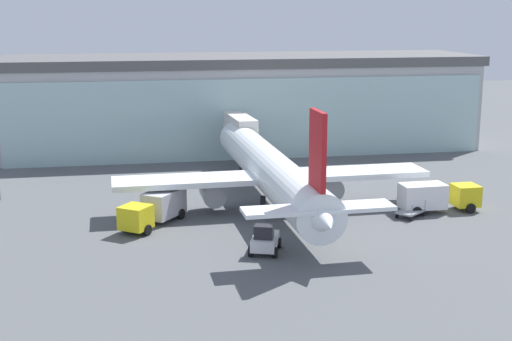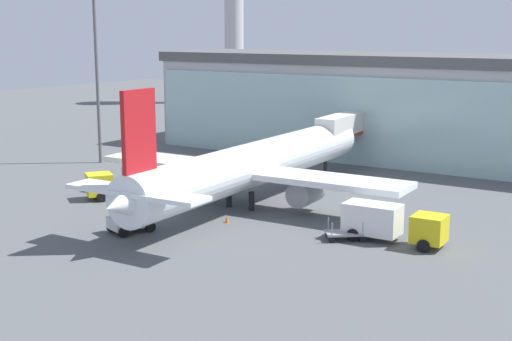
{
  "view_description": "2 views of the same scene",
  "coord_description": "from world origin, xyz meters",
  "px_view_note": "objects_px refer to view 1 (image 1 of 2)",
  "views": [
    {
      "loc": [
        -10.73,
        -54.76,
        17.9
      ],
      "look_at": [
        -1.83,
        10.66,
        2.96
      ],
      "focal_mm": 50.0,
      "sensor_mm": 36.0,
      "label": 1
    },
    {
      "loc": [
        34.24,
        -40.92,
        14.95
      ],
      "look_at": [
        -1.05,
        9.17,
        2.79
      ],
      "focal_mm": 50.0,
      "sensor_mm": 36.0,
      "label": 2
    }
  ],
  "objects_px": {
    "fuel_truck": "(437,196)",
    "airplane": "(270,171)",
    "baggage_cart": "(411,212)",
    "pushback_tug": "(265,240)",
    "safety_cone_wingtip": "(123,208)",
    "jet_bridge": "(236,124)",
    "catering_truck": "(155,208)",
    "safety_cone_nose": "(304,222)"
  },
  "relations": [
    {
      "from": "fuel_truck",
      "to": "airplane",
      "type": "bearing_deg",
      "value": 161.53
    },
    {
      "from": "baggage_cart",
      "to": "airplane",
      "type": "bearing_deg",
      "value": 116.92
    },
    {
      "from": "fuel_truck",
      "to": "pushback_tug",
      "type": "height_order",
      "value": "fuel_truck"
    },
    {
      "from": "fuel_truck",
      "to": "baggage_cart",
      "type": "relative_size",
      "value": 2.34
    },
    {
      "from": "baggage_cart",
      "to": "safety_cone_wingtip",
      "type": "distance_m",
      "value": 25.83
    },
    {
      "from": "baggage_cart",
      "to": "jet_bridge",
      "type": "bearing_deg",
      "value": 77.79
    },
    {
      "from": "airplane",
      "to": "catering_truck",
      "type": "xyz_separation_m",
      "value": [
        -10.55,
        -4.26,
        -1.96
      ]
    },
    {
      "from": "safety_cone_wingtip",
      "to": "safety_cone_nose",
      "type": "bearing_deg",
      "value": -22.69
    },
    {
      "from": "jet_bridge",
      "to": "fuel_truck",
      "type": "bearing_deg",
      "value": -152.38
    },
    {
      "from": "airplane",
      "to": "baggage_cart",
      "type": "distance_m",
      "value": 13.18
    },
    {
      "from": "airplane",
      "to": "fuel_truck",
      "type": "bearing_deg",
      "value": -108.31
    },
    {
      "from": "baggage_cart",
      "to": "pushback_tug",
      "type": "height_order",
      "value": "pushback_tug"
    },
    {
      "from": "jet_bridge",
      "to": "safety_cone_nose",
      "type": "xyz_separation_m",
      "value": [
        3.04,
        -25.83,
        -4.39
      ]
    },
    {
      "from": "jet_bridge",
      "to": "airplane",
      "type": "distance_m",
      "value": 19.66
    },
    {
      "from": "catering_truck",
      "to": "safety_cone_wingtip",
      "type": "bearing_deg",
      "value": -113.1
    },
    {
      "from": "jet_bridge",
      "to": "pushback_tug",
      "type": "height_order",
      "value": "jet_bridge"
    },
    {
      "from": "pushback_tug",
      "to": "catering_truck",
      "type": "bearing_deg",
      "value": 60.87
    },
    {
      "from": "jet_bridge",
      "to": "safety_cone_nose",
      "type": "height_order",
      "value": "jet_bridge"
    },
    {
      "from": "pushback_tug",
      "to": "safety_cone_nose",
      "type": "xyz_separation_m",
      "value": [
        4.31,
        6.39,
        -0.7
      ]
    },
    {
      "from": "fuel_truck",
      "to": "pushback_tug",
      "type": "distance_m",
      "value": 19.22
    },
    {
      "from": "baggage_cart",
      "to": "pushback_tug",
      "type": "relative_size",
      "value": 0.89
    },
    {
      "from": "safety_cone_nose",
      "to": "airplane",
      "type": "bearing_deg",
      "value": 107.29
    },
    {
      "from": "baggage_cart",
      "to": "safety_cone_nose",
      "type": "relative_size",
      "value": 5.77
    },
    {
      "from": "airplane",
      "to": "pushback_tug",
      "type": "relative_size",
      "value": 10.5
    },
    {
      "from": "airplane",
      "to": "catering_truck",
      "type": "relative_size",
      "value": 5.15
    },
    {
      "from": "pushback_tug",
      "to": "safety_cone_wingtip",
      "type": "height_order",
      "value": "pushback_tug"
    },
    {
      "from": "airplane",
      "to": "pushback_tug",
      "type": "bearing_deg",
      "value": 165.3
    },
    {
      "from": "safety_cone_wingtip",
      "to": "fuel_truck",
      "type": "bearing_deg",
      "value": -7.92
    },
    {
      "from": "jet_bridge",
      "to": "safety_cone_nose",
      "type": "relative_size",
      "value": 24.21
    },
    {
      "from": "jet_bridge",
      "to": "airplane",
      "type": "relative_size",
      "value": 0.35
    },
    {
      "from": "safety_cone_nose",
      "to": "safety_cone_wingtip",
      "type": "bearing_deg",
      "value": 157.31
    },
    {
      "from": "jet_bridge",
      "to": "safety_cone_wingtip",
      "type": "relative_size",
      "value": 24.21
    },
    {
      "from": "catering_truck",
      "to": "safety_cone_wingtip",
      "type": "distance_m",
      "value": 5.48
    },
    {
      "from": "airplane",
      "to": "catering_truck",
      "type": "distance_m",
      "value": 11.54
    },
    {
      "from": "catering_truck",
      "to": "jet_bridge",
      "type": "bearing_deg",
      "value": -168.05
    },
    {
      "from": "fuel_truck",
      "to": "pushback_tug",
      "type": "bearing_deg",
      "value": -156.57
    },
    {
      "from": "airplane",
      "to": "safety_cone_wingtip",
      "type": "xyz_separation_m",
      "value": [
        -13.48,
        0.2,
        -3.16
      ]
    },
    {
      "from": "safety_cone_wingtip",
      "to": "pushback_tug",
      "type": "bearing_deg",
      "value": -49.13
    },
    {
      "from": "safety_cone_nose",
      "to": "catering_truck",
      "type": "bearing_deg",
      "value": 170.98
    },
    {
      "from": "jet_bridge",
      "to": "fuel_truck",
      "type": "xyz_separation_m",
      "value": [
        15.74,
        -23.3,
        -3.2
      ]
    },
    {
      "from": "airplane",
      "to": "catering_truck",
      "type": "bearing_deg",
      "value": 107.93
    },
    {
      "from": "safety_cone_nose",
      "to": "safety_cone_wingtip",
      "type": "relative_size",
      "value": 1.0
    }
  ]
}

